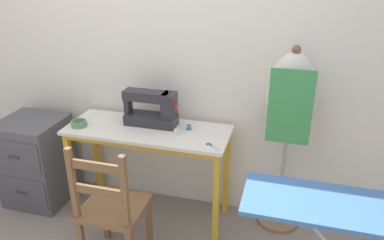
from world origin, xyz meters
The scene contains 12 objects.
ground_plane centered at (0.00, 0.00, 0.00)m, with size 14.00×14.00×0.00m, color gray.
wall_back centered at (0.00, 0.53, 1.27)m, with size 10.00×0.05×2.55m.
sewing_table centered at (0.00, 0.22, 0.66)m, with size 1.21×0.47×0.77m.
sewing_machine centered at (0.02, 0.31, 0.89)m, with size 0.40×0.15×0.29m.
fabric_bowl centered at (-0.51, 0.14, 0.79)m, with size 0.11×0.11×0.04m.
scissors centered at (0.51, 0.09, 0.77)m, with size 0.12×0.10×0.01m.
thread_spool_near_machine centered at (0.24, 0.20, 0.78)m, with size 0.04×0.04×0.04m.
thread_spool_mid_table centered at (0.30, 0.29, 0.78)m, with size 0.04×0.04×0.04m.
wooden_chair centered at (-0.05, -0.31, 0.43)m, with size 0.40×0.38×0.92m.
filing_cabinet centered at (-0.99, 0.19, 0.37)m, with size 0.48×0.48×0.73m.
dress_form centered at (0.99, 0.41, 0.99)m, with size 0.34×0.32×1.40m.
ironing_board centered at (1.42, -0.44, 0.78)m, with size 1.22×0.37×0.83m.
Camera 1 is at (0.98, -2.07, 1.93)m, focal length 35.00 mm.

